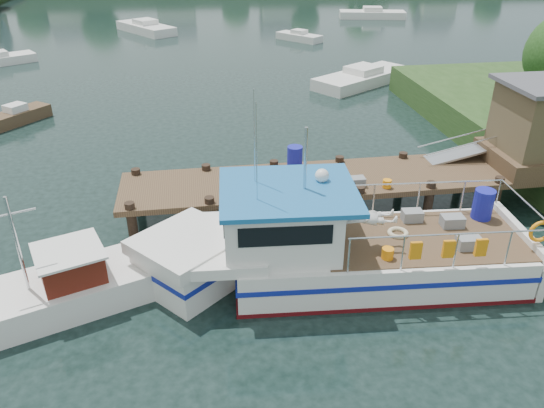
{
  "coord_description": "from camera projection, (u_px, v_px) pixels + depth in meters",
  "views": [
    {
      "loc": [
        -3.28,
        -16.46,
        9.36
      ],
      "look_at": [
        -1.0,
        -1.5,
        1.3
      ],
      "focal_mm": 35.0,
      "sensor_mm": 36.0,
      "label": 1
    }
  ],
  "objects": [
    {
      "name": "work_boat",
      "position": [
        46.0,
        293.0,
        14.2
      ],
      "size": [
        6.71,
        3.97,
        3.58
      ],
      "rotation": [
        0.0,
        0.0,
        0.36
      ],
      "color": "silver",
      "rests_on": "ground"
    },
    {
      "name": "lobster_boat",
      "position": [
        330.0,
        249.0,
        15.3
      ],
      "size": [
        11.79,
        4.11,
        5.64
      ],
      "rotation": [
        0.0,
        0.0,
        -0.07
      ],
      "color": "silver",
      "rests_on": "ground"
    },
    {
      "name": "moored_d",
      "position": [
        146.0,
        28.0,
        50.67
      ],
      "size": [
        6.0,
        7.35,
        1.22
      ],
      "rotation": [
        0.0,
        0.0,
        0.06
      ],
      "color": "silver",
      "rests_on": "ground"
    },
    {
      "name": "moored_rowboat",
      "position": [
        17.0,
        116.0,
        27.8
      ],
      "size": [
        3.09,
        3.44,
        1.01
      ],
      "rotation": [
        0.0,
        0.0,
        0.37
      ],
      "color": "#4C3724",
      "rests_on": "ground"
    },
    {
      "name": "moored_b",
      "position": [
        299.0,
        37.0,
        47.22
      ],
      "size": [
        3.89,
        4.21,
        0.95
      ],
      "rotation": [
        0.0,
        0.0,
        -0.26
      ],
      "color": "silver",
      "rests_on": "ground"
    },
    {
      "name": "ground_plane",
      "position": [
        293.0,
        214.0,
        19.2
      ],
      "size": [
        160.0,
        160.0,
        0.0
      ],
      "primitive_type": "plane",
      "color": "black"
    },
    {
      "name": "dock",
      "position": [
        472.0,
        147.0,
        19.02
      ],
      "size": [
        16.6,
        3.0,
        4.78
      ],
      "color": "#4C3724",
      "rests_on": "ground"
    },
    {
      "name": "moored_far",
      "position": [
        372.0,
        14.0,
        58.23
      ],
      "size": [
        7.41,
        3.84,
        1.2
      ],
      "rotation": [
        0.0,
        0.0,
        0.05
      ],
      "color": "silver",
      "rests_on": "ground"
    },
    {
      "name": "moored_c",
      "position": [
        363.0,
        77.0,
        34.52
      ],
      "size": [
        7.47,
        6.14,
        1.16
      ],
      "rotation": [
        0.0,
        0.0,
        0.42
      ],
      "color": "silver",
      "rests_on": "ground"
    }
  ]
}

